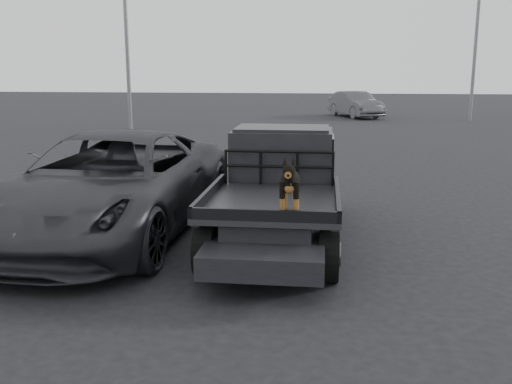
% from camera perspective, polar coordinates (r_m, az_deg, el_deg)
% --- Properties ---
extents(ground, '(120.00, 120.00, 0.00)m').
position_cam_1_polar(ground, '(7.89, 4.48, -8.53)').
color(ground, black).
rests_on(ground, ground).
extents(flatbed_ute, '(2.00, 5.40, 0.92)m').
position_cam_1_polar(flatbed_ute, '(9.31, 2.16, -2.28)').
color(flatbed_ute, black).
rests_on(flatbed_ute, ground).
extents(ute_cab, '(1.72, 1.30, 0.88)m').
position_cam_1_polar(ute_cab, '(10.07, 2.65, 4.04)').
color(ute_cab, black).
rests_on(ute_cab, flatbed_ute).
extents(headache_rack, '(1.80, 0.08, 0.55)m').
position_cam_1_polar(headache_rack, '(9.35, 2.30, 2.39)').
color(headache_rack, black).
rests_on(headache_rack, flatbed_ute).
extents(dog, '(0.32, 0.60, 0.74)m').
position_cam_1_polar(dog, '(7.52, 3.44, 0.68)').
color(dog, black).
rests_on(dog, flatbed_ute).
extents(parked_suv, '(3.12, 6.34, 1.73)m').
position_cam_1_polar(parked_suv, '(10.00, -14.32, 0.74)').
color(parked_suv, '#2A2B2F').
rests_on(parked_suv, ground).
extents(distant_car_a, '(3.25, 4.78, 1.49)m').
position_cam_1_polar(distant_car_a, '(34.29, 9.89, 8.64)').
color(distant_car_a, '#49484D').
rests_on(distant_car_a, ground).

